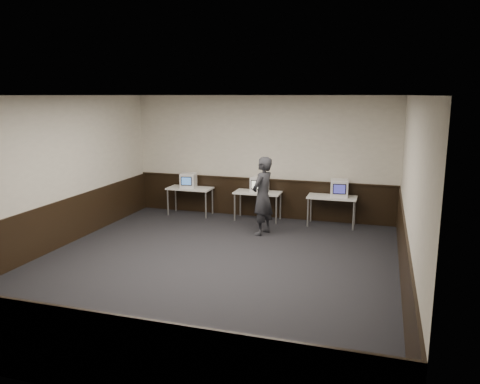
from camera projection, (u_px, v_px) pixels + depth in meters
name	position (u px, v px, depth m)	size (l,w,h in m)	color
floor	(209.00, 267.00, 8.87)	(8.00, 8.00, 0.00)	black
ceiling	(206.00, 95.00, 8.22)	(8.00, 8.00, 0.00)	white
back_wall	(262.00, 157.00, 12.29)	(7.00, 7.00, 0.00)	beige
front_wall	(68.00, 254.00, 4.80)	(7.00, 7.00, 0.00)	beige
left_wall	(47.00, 175.00, 9.55)	(8.00, 8.00, 0.00)	beige
right_wall	(410.00, 196.00, 7.54)	(8.00, 8.00, 0.00)	beige
wainscot_back	(261.00, 198.00, 12.49)	(6.98, 0.04, 1.00)	black
wainscot_front	(77.00, 351.00, 5.04)	(6.98, 0.04, 1.00)	black
wainscot_left	(53.00, 227.00, 9.77)	(0.04, 7.98, 1.00)	black
wainscot_right	(404.00, 261.00, 7.77)	(0.04, 7.98, 1.00)	black
wainscot_rail	(261.00, 179.00, 12.37)	(6.98, 0.06, 0.04)	black
desk_left	(190.00, 190.00, 12.65)	(1.20, 0.60, 0.75)	silver
desk_center	(258.00, 194.00, 12.10)	(1.20, 0.60, 0.75)	silver
desk_right	(332.00, 199.00, 11.56)	(1.20, 0.60, 0.75)	silver
emac_left	(188.00, 180.00, 12.58)	(0.45, 0.47, 0.39)	white
emac_center	(259.00, 184.00, 12.05)	(0.44, 0.46, 0.39)	white
emac_right	(339.00, 188.00, 11.48)	(0.47, 0.49, 0.42)	white
person	(263.00, 196.00, 10.82)	(0.67, 0.44, 1.83)	#26272C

